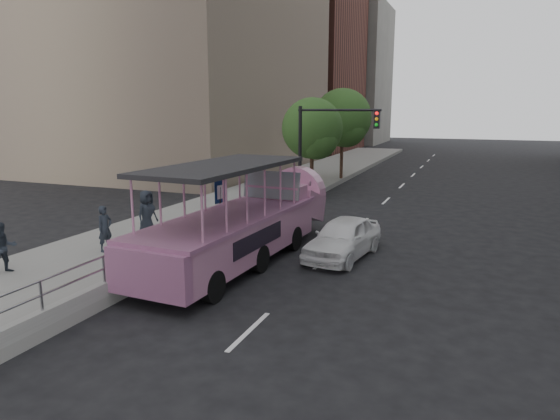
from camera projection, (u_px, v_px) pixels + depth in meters
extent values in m
plane|color=black|center=(247.00, 296.00, 13.73)|extent=(160.00, 160.00, 0.00)
cube|color=gray|center=(229.00, 209.00, 24.89)|extent=(5.50, 80.00, 0.30)
cube|color=#A0A09B|center=(188.00, 249.00, 16.59)|extent=(0.24, 30.00, 0.36)
cylinder|color=#A4A4A9|center=(41.00, 295.00, 11.02)|extent=(0.07, 0.07, 0.70)
cylinder|color=#A4A4A9|center=(104.00, 269.00, 12.84)|extent=(0.07, 0.07, 0.70)
cylinder|color=#A4A4A9|center=(151.00, 249.00, 14.66)|extent=(0.07, 0.07, 0.70)
cylinder|color=#A4A4A9|center=(187.00, 234.00, 16.48)|extent=(0.07, 0.07, 0.70)
cylinder|color=#A4A4A9|center=(217.00, 221.00, 18.30)|extent=(0.07, 0.07, 0.70)
cylinder|color=#A4A4A9|center=(241.00, 211.00, 20.12)|extent=(0.07, 0.07, 0.70)
cylinder|color=#A4A4A9|center=(261.00, 203.00, 21.94)|extent=(0.07, 0.07, 0.70)
cylinder|color=#A4A4A9|center=(278.00, 195.00, 23.76)|extent=(0.07, 0.07, 0.70)
cylinder|color=#A4A4A9|center=(292.00, 189.00, 25.58)|extent=(0.07, 0.07, 0.70)
cylinder|color=#A4A4A9|center=(187.00, 234.00, 16.48)|extent=(0.06, 22.00, 0.06)
cylinder|color=#A4A4A9|center=(187.00, 224.00, 16.42)|extent=(0.06, 22.00, 0.06)
cylinder|color=black|center=(147.00, 275.00, 14.08)|extent=(0.39, 0.90, 0.88)
cylinder|color=black|center=(212.00, 286.00, 13.20)|extent=(0.39, 0.90, 0.88)
cylinder|color=black|center=(201.00, 251.00, 16.53)|extent=(0.39, 0.90, 0.88)
cylinder|color=black|center=(259.00, 259.00, 15.65)|extent=(0.39, 0.90, 0.88)
cylinder|color=black|center=(241.00, 232.00, 18.98)|extent=(0.39, 0.90, 0.88)
cylinder|color=black|center=(293.00, 238.00, 18.10)|extent=(0.39, 0.90, 0.88)
cube|color=#B9759A|center=(232.00, 236.00, 16.15)|extent=(2.85, 8.15, 1.23)
cube|color=#B9759A|center=(290.00, 204.00, 20.30)|extent=(2.50, 2.20, 1.53)
cylinder|color=#B9759A|center=(298.00, 194.00, 20.98)|extent=(2.34, 0.80, 2.30)
cube|color=#90547C|center=(148.00, 274.00, 12.44)|extent=(2.47, 0.46, 1.23)
cube|color=#90547C|center=(231.00, 216.00, 16.02)|extent=(2.98, 8.45, 0.12)
cube|color=black|center=(224.00, 166.00, 15.34)|extent=(2.92, 6.59, 0.14)
cube|color=#94A6AF|center=(271.00, 185.00, 18.57)|extent=(2.26, 0.31, 1.03)
cube|color=#B9759A|center=(276.00, 191.00, 19.02)|extent=(2.20, 1.09, 0.49)
imported|color=white|center=(343.00, 238.00, 17.19)|extent=(2.18, 4.28, 1.40)
imported|color=#20262F|center=(105.00, 229.00, 16.84)|extent=(0.45, 0.62, 1.57)
imported|color=#20262F|center=(3.00, 248.00, 14.60)|extent=(0.83, 0.91, 1.52)
imported|color=#20262F|center=(147.00, 214.00, 18.57)|extent=(0.71, 0.96, 1.81)
cylinder|color=black|center=(220.00, 218.00, 18.30)|extent=(0.07, 0.07, 2.28)
cube|color=navy|center=(220.00, 192.00, 18.11)|extent=(0.13, 0.56, 0.82)
cube|color=white|center=(221.00, 192.00, 18.10)|extent=(0.08, 0.36, 0.50)
cylinder|color=black|center=(300.00, 158.00, 25.64)|extent=(0.18, 0.18, 5.20)
cylinder|color=black|center=(339.00, 110.00, 24.44)|extent=(4.20, 0.12, 0.12)
cube|color=black|center=(377.00, 120.00, 23.84)|extent=(0.28, 0.22, 0.85)
sphere|color=red|center=(377.00, 113.00, 23.66)|extent=(0.16, 0.16, 0.16)
cylinder|color=#3E271C|center=(312.00, 170.00, 29.22)|extent=(0.22, 0.22, 3.08)
sphere|color=#295421|center=(312.00, 128.00, 28.74)|extent=(3.52, 3.52, 3.52)
sphere|color=#295421|center=(317.00, 138.00, 28.43)|extent=(2.42, 2.42, 2.42)
cylinder|color=#3E271C|center=(341.00, 158.00, 34.57)|extent=(0.22, 0.22, 3.47)
sphere|color=#295421|center=(342.00, 118.00, 34.03)|extent=(3.97, 3.97, 3.97)
sphere|color=#295421|center=(347.00, 127.00, 33.73)|extent=(2.73, 2.73, 2.73)
cube|color=brown|center=(281.00, 43.00, 61.37)|extent=(18.00, 16.00, 26.00)
cube|color=gray|center=(332.00, 76.00, 75.80)|extent=(16.00, 14.00, 20.00)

